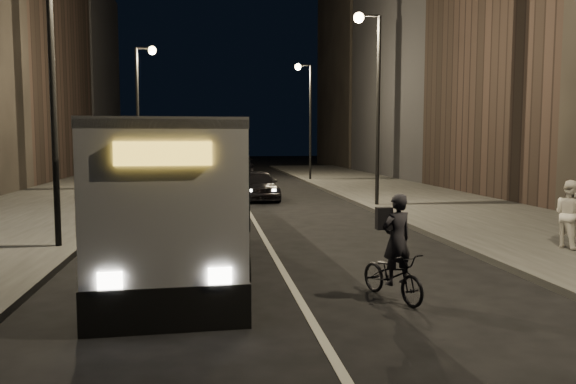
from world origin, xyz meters
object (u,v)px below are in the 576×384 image
object	(u,v)px
streetlight_left_near	(62,46)
streetlight_left_far	(142,98)
streetlight_right_mid	(372,83)
cyclist_on_bicycle	(394,265)
car_near	(258,185)
pedestrian_woman	(570,214)
streetlight_right_far	(307,106)
city_bus	(173,185)
car_mid	(188,175)
car_far	(242,167)

from	to	relation	value
streetlight_left_near	streetlight_left_far	bearing A→B (deg)	90.00
streetlight_right_mid	streetlight_left_near	xyz separation A→B (m)	(-10.66, -8.00, 0.00)
cyclist_on_bicycle	car_near	bearing A→B (deg)	73.78
pedestrian_woman	streetlight_right_mid	bearing A→B (deg)	2.51
streetlight_right_mid	cyclist_on_bicycle	world-z (taller)	streetlight_right_mid
streetlight_left_near	streetlight_right_mid	bearing A→B (deg)	36.88
streetlight_right_mid	streetlight_left_near	size ratio (longest dim) A/B	1.00
streetlight_left_near	car_near	bearing A→B (deg)	63.09
streetlight_left_far	car_near	xyz separation A→B (m)	(6.13, -5.92, -4.62)
streetlight_right_far	city_bus	bearing A→B (deg)	-107.63
cyclist_on_bicycle	car_mid	world-z (taller)	cyclist_on_bicycle
city_bus	car_far	xyz separation A→B (m)	(3.70, 31.64, -1.12)
streetlight_right_mid	streetlight_right_far	bearing A→B (deg)	90.00
car_near	cyclist_on_bicycle	bearing A→B (deg)	-90.07
cyclist_on_bicycle	car_far	xyz separation A→B (m)	(-0.55, 36.52, 0.01)
city_bus	streetlight_left_far	bearing A→B (deg)	96.34
streetlight_right_far	streetlight_left_far	xyz separation A→B (m)	(-10.66, -6.00, 0.00)
pedestrian_woman	car_near	bearing A→B (deg)	15.43
car_near	streetlight_right_mid	bearing A→B (deg)	-45.02
streetlight_left_far	city_bus	distance (m)	19.29
car_far	streetlight_right_far	bearing A→B (deg)	-52.88
cyclist_on_bicycle	streetlight_left_near	bearing A→B (deg)	122.21
streetlight_right_far	city_bus	size ratio (longest dim) A/B	0.66
streetlight_left_far	cyclist_on_bicycle	size ratio (longest dim) A/B	4.07
streetlight_right_far	car_mid	world-z (taller)	streetlight_right_far
city_bus	car_mid	size ratio (longest dim) A/B	2.70
streetlight_right_mid	streetlight_left_far	distance (m)	14.62
streetlight_right_far	car_far	xyz separation A→B (m)	(-4.17, 6.89, -4.68)
streetlight_left_far	pedestrian_woman	distance (m)	24.39
streetlight_right_mid	city_bus	xyz separation A→B (m)	(-7.87, -8.75, -3.56)
streetlight_right_mid	car_far	xyz separation A→B (m)	(-4.17, 22.89, -4.68)
city_bus	car_mid	xyz separation A→B (m)	(-0.37, 21.44, -1.04)
car_mid	car_far	bearing A→B (deg)	-110.73
streetlight_right_far	streetlight_left_far	bearing A→B (deg)	-150.64
streetlight_left_far	car_far	distance (m)	15.18
streetlight_right_far	pedestrian_woman	distance (m)	26.67
cyclist_on_bicycle	streetlight_left_far	bearing A→B (deg)	87.42
streetlight_left_near	car_near	size ratio (longest dim) A/B	1.87
streetlight_left_far	streetlight_left_near	bearing A→B (deg)	-90.00
streetlight_left_far	car_mid	world-z (taller)	streetlight_left_far
streetlight_left_far	cyclist_on_bicycle	world-z (taller)	streetlight_left_far
city_bus	cyclist_on_bicycle	xyz separation A→B (m)	(4.25, -4.88, -1.13)
streetlight_right_mid	car_near	world-z (taller)	streetlight_right_mid
streetlight_left_near	car_far	size ratio (longest dim) A/B	1.74
city_bus	car_far	bearing A→B (deg)	81.19
streetlight_right_mid	pedestrian_woman	distance (m)	11.32
streetlight_left_near	car_far	bearing A→B (deg)	78.12
streetlight_left_near	cyclist_on_bicycle	world-z (taller)	streetlight_left_near
streetlight_right_far	streetlight_left_near	world-z (taller)	same
pedestrian_woman	car_near	xyz separation A→B (m)	(-6.80, 14.30, -0.31)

